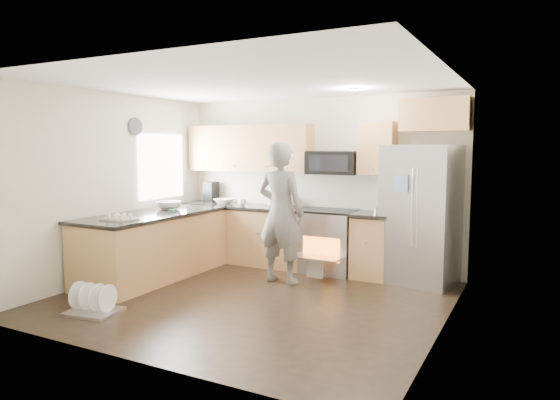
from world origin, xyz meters
The scene contains 8 objects.
ground centered at (0.00, 0.00, 0.00)m, with size 4.50×4.50×0.00m, color black.
room_shell centered at (-0.04, 0.02, 1.67)m, with size 4.54×4.04×2.62m.
back_cabinet_run centered at (-0.59, 1.75, 0.96)m, with size 4.45×0.64×2.50m.
peninsula centered at (-1.75, 0.25, 0.46)m, with size 0.96×2.36×1.04m.
stove_range centered at (0.35, 1.69, 0.68)m, with size 0.76×0.97×1.79m.
refrigerator centered at (1.65, 1.70, 0.94)m, with size 1.03×0.86×1.88m.
person centered at (-0.04, 0.87, 0.96)m, with size 0.70×0.46×1.92m, color gray.
dish_rack centered at (-1.29, -1.26, 0.09)m, with size 0.61×0.52×0.34m.
Camera 1 is at (3.07, -5.09, 1.84)m, focal length 32.00 mm.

